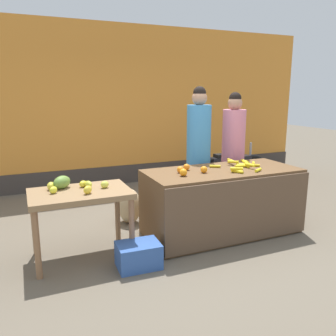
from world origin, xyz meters
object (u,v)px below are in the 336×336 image
object	(u,v)px
vendor_woman_blue_shirt	(198,153)
parked_motorcycle	(230,170)
produce_sack	(129,206)
vendor_woman_pink_shirt	(233,152)
produce_crate	(138,255)

from	to	relation	value
vendor_woman_blue_shirt	parked_motorcycle	bearing A→B (deg)	38.20
vendor_woman_blue_shirt	produce_sack	size ratio (longest dim) A/B	3.80
parked_motorcycle	vendor_woman_pink_shirt	bearing A→B (deg)	-121.89
vendor_woman_blue_shirt	vendor_woman_pink_shirt	world-z (taller)	vendor_woman_blue_shirt
vendor_woman_pink_shirt	produce_sack	bearing A→B (deg)	177.63
vendor_woman_pink_shirt	produce_crate	xyz separation A→B (m)	(-1.90, -1.17, -0.77)
vendor_woman_pink_shirt	parked_motorcycle	bearing A→B (deg)	58.11
vendor_woman_pink_shirt	produce_sack	distance (m)	1.75
produce_crate	produce_sack	size ratio (longest dim) A/B	0.90
vendor_woman_blue_shirt	vendor_woman_pink_shirt	bearing A→B (deg)	4.56
vendor_woman_pink_shirt	produce_sack	xyz separation A→B (m)	(-1.62, 0.07, -0.65)
vendor_woman_blue_shirt	vendor_woman_pink_shirt	size ratio (longest dim) A/B	1.04
produce_crate	vendor_woman_blue_shirt	bearing A→B (deg)	41.12
produce_crate	produce_sack	xyz separation A→B (m)	(0.29, 1.24, 0.11)
vendor_woman_pink_shirt	vendor_woman_blue_shirt	bearing A→B (deg)	-175.44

